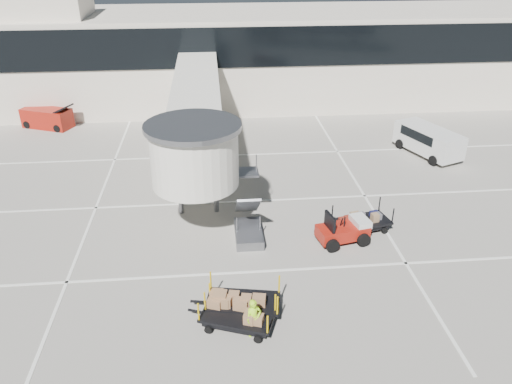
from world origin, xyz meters
The scene contains 11 objects.
ground centered at (0.00, 0.00, 0.00)m, with size 140.00×140.00×0.00m, color #9B958B.
lane_markings centered at (-0.67, 9.33, 0.01)m, with size 40.00×30.00×0.02m.
terminal centered at (-0.35, 29.94, 4.11)m, with size 64.00×12.11×15.20m.
jet_bridge centered at (-3.97, 12.26, 4.28)m, with size 5.70×20.40×6.03m.
baggage_tug centered at (3.45, 4.21, 0.63)m, with size 2.84×2.15×1.73m.
suitcase_cart centered at (4.60, 5.16, 0.53)m, with size 3.76×2.15×1.44m.
box_cart_near centered at (-2.33, -1.59, 0.53)m, with size 3.63×2.37×1.41m.
box_cart_far centered at (-2.01, -0.77, 0.57)m, with size 3.84×2.06×1.47m.
ground_worker centered at (-1.76, -2.14, 0.85)m, with size 0.62×0.41×1.71m, color #A2E918.
minivan centered at (12.22, 15.05, 1.16)m, with size 3.76×5.48×1.93m.
belt_loader centered at (-16.43, 23.26, 0.78)m, with size 4.52×3.09×2.05m.
Camera 1 is at (-3.05, -17.05, 14.19)m, focal length 35.00 mm.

